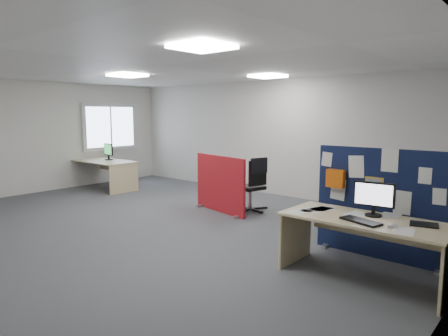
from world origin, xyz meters
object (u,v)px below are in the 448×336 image
Objects in this scene: red_divider at (220,185)px; second_desk at (105,167)px; monitor_main at (374,197)px; office_chair at (254,182)px; monitor_second at (108,151)px; main_desk at (365,232)px; navy_divider at (380,204)px.

red_divider reaches higher than second_desk.
red_divider is at bearing 153.95° from monitor_main.
office_chair is at bearing 6.35° from second_desk.
monitor_main is 7.40m from monitor_second.
office_chair is at bearing 148.86° from main_desk.
monitor_main is at bearing -0.02° from monitor_second.
main_desk and second_desk have the same top height.
main_desk is 4.02× the size of monitor_main.
monitor_main is at bearing -76.45° from navy_divider.
monitor_second is (-7.26, 1.37, 0.40)m from main_desk.
monitor_main reaches higher than main_desk.
second_desk is 0.42m from monitor_second.
monitor_second reaches higher than second_desk.
navy_divider reaches higher than monitor_main.
second_desk is at bearing 164.34° from monitor_main.
monitor_main is 0.26× the size of second_desk.
main_desk is 7.40m from monitor_second.
monitor_second is at bearing -161.09° from office_chair.
navy_divider is at bearing 96.70° from monitor_main.
red_divider reaches higher than office_chair.
main_desk is 3.64m from red_divider.
navy_divider reaches higher than main_desk.
monitor_second is (-7.14, 0.58, 0.22)m from navy_divider.
office_chair is at bearing 51.05° from red_divider.
monitor_main reaches higher than second_desk.
red_divider is at bearing 0.95° from second_desk.
monitor_main is (0.16, -0.66, 0.21)m from navy_divider.
office_chair is (-2.76, 0.95, -0.14)m from navy_divider.
navy_divider is at bearing -5.04° from office_chair.
second_desk is 3.86× the size of monitor_second.
monitor_main is 3.65m from red_divider.
office_chair is at bearing 160.90° from navy_divider.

